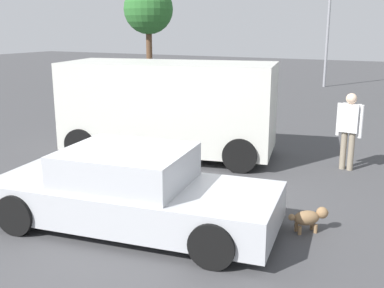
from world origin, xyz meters
TOP-DOWN VIEW (x-y plane):
  - ground_plane at (0.00, 0.00)m, footprint 80.00×80.00m
  - sedan_foreground at (-0.00, 0.11)m, footprint 4.71×2.39m
  - dog at (2.54, 1.18)m, footprint 0.53×0.48m
  - van_white at (-1.59, 4.04)m, footprint 5.31×3.09m
  - pedestrian at (2.48, 4.80)m, footprint 0.57×0.29m
  - light_post_near at (-1.08, 19.34)m, footprint 0.44×0.44m
  - tree_back_center at (-10.87, 17.74)m, footprint 2.81×2.81m

SIDE VIEW (x-z plane):
  - ground_plane at x=0.00m, z-range 0.00..0.00m
  - dog at x=2.54m, z-range 0.04..0.43m
  - sedan_foreground at x=0.00m, z-range -0.05..1.21m
  - pedestrian at x=2.48m, z-range 0.16..1.87m
  - van_white at x=-1.59m, z-range 0.09..2.35m
  - light_post_near at x=-1.08m, z-range 1.07..6.70m
  - tree_back_center at x=-10.87m, z-range 1.28..6.72m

